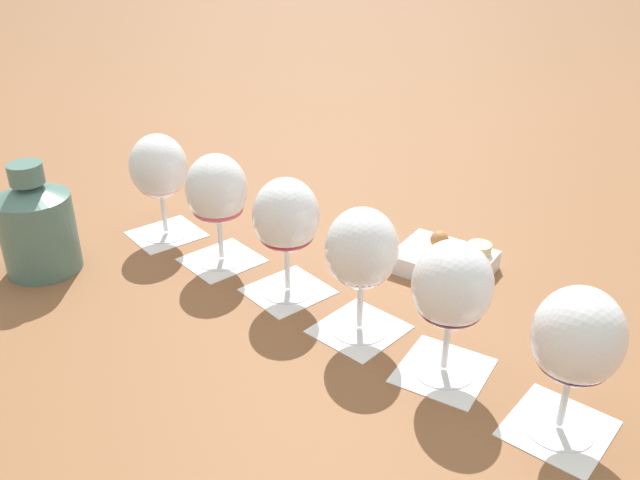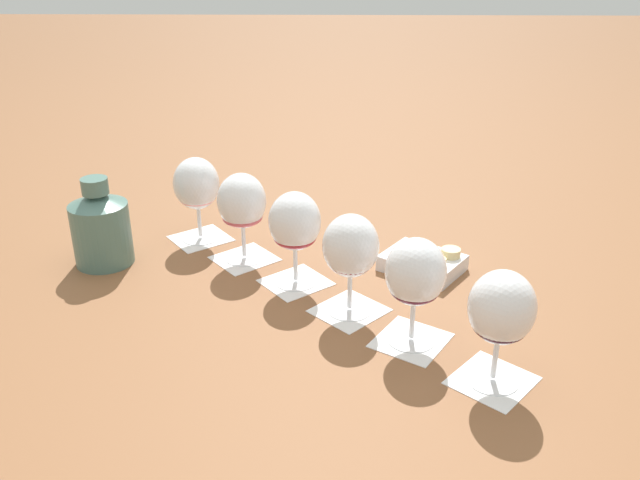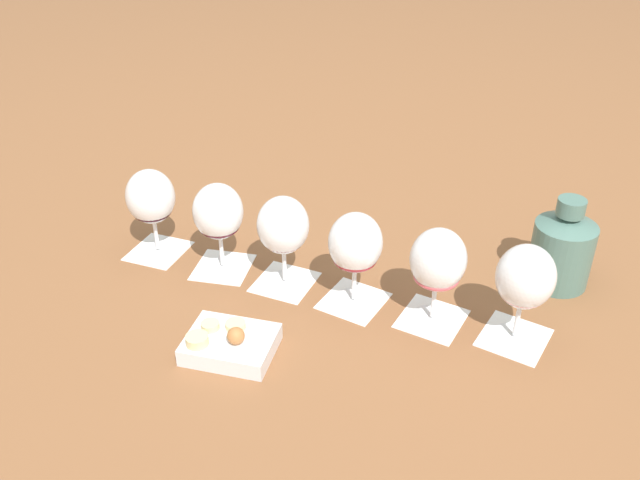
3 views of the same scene
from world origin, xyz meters
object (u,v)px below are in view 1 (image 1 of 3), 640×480
at_px(wine_glass_3, 362,254).
at_px(ceramic_vase, 37,225).
at_px(wine_glass_5, 577,343).
at_px(snack_dish, 445,260).
at_px(wine_glass_4, 452,291).
at_px(wine_glass_2, 286,221).
at_px(wine_glass_0, 159,171).
at_px(wine_glass_1, 217,193).

bearing_deg(wine_glass_3, ceramic_vase, -110.36).
bearing_deg(wine_glass_5, snack_dish, -170.28).
bearing_deg(wine_glass_4, ceramic_vase, -114.98).
bearing_deg(wine_glass_3, wine_glass_5, 46.62).
bearing_deg(snack_dish, wine_glass_2, -77.16).
height_order(wine_glass_5, ceramic_vase, wine_glass_5).
relative_size(wine_glass_0, wine_glass_1, 1.00).
relative_size(wine_glass_0, wine_glass_4, 1.00).
relative_size(wine_glass_4, ceramic_vase, 1.01).
relative_size(wine_glass_5, snack_dish, 0.99).
distance_m(wine_glass_1, wine_glass_4, 0.40).
bearing_deg(wine_glass_4, snack_dish, 168.89).
bearing_deg(ceramic_vase, wine_glass_5, 61.48).
bearing_deg(wine_glass_2, wine_glass_5, 45.88).
bearing_deg(wine_glass_4, wine_glass_0, -133.07).
xyz_separation_m(wine_glass_4, wine_glass_5, (0.10, 0.10, -0.00)).
height_order(wine_glass_1, snack_dish, wine_glass_1).
bearing_deg(wine_glass_2, wine_glass_4, 45.66).
bearing_deg(wine_glass_1, wine_glass_3, 46.26).
bearing_deg(wine_glass_1, snack_dish, 83.37).
bearing_deg(ceramic_vase, wine_glass_3, 69.64).
height_order(wine_glass_4, wine_glass_5, same).
distance_m(wine_glass_0, wine_glass_4, 0.54).
xyz_separation_m(wine_glass_2, wine_glass_5, (0.28, 0.29, -0.00)).
height_order(wine_glass_0, wine_glass_1, same).
bearing_deg(ceramic_vase, wine_glass_0, 123.80).
distance_m(wine_glass_5, snack_dish, 0.35).
height_order(wine_glass_2, wine_glass_5, same).
bearing_deg(wine_glass_0, wine_glass_5, 46.80).
relative_size(wine_glass_2, wine_glass_4, 1.00).
bearing_deg(wine_glass_1, ceramic_vase, -86.05).
bearing_deg(snack_dish, wine_glass_5, 9.72).
distance_m(wine_glass_0, wine_glass_5, 0.68).
relative_size(wine_glass_3, wine_glass_4, 1.00).
bearing_deg(snack_dish, wine_glass_1, -96.63).
distance_m(wine_glass_1, ceramic_vase, 0.27).
xyz_separation_m(wine_glass_1, wine_glass_4, (0.28, 0.29, -0.00)).
xyz_separation_m(wine_glass_1, wine_glass_5, (0.38, 0.40, -0.00)).
distance_m(wine_glass_1, wine_glass_2, 0.14).
bearing_deg(wine_glass_2, wine_glass_1, -131.92).
xyz_separation_m(wine_glass_0, wine_glass_1, (0.09, 0.10, 0.00)).
height_order(wine_glass_5, snack_dish, wine_glass_5).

